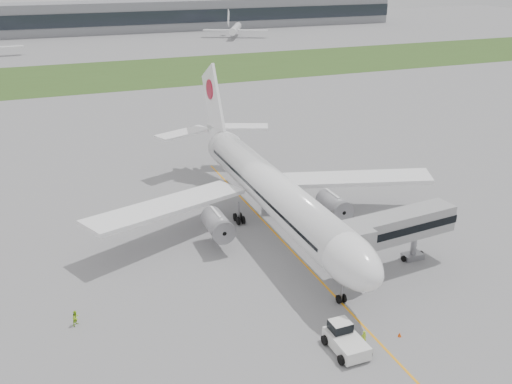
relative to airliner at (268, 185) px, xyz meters
name	(u,v)px	position (x,y,z in m)	size (l,w,h in m)	color
ground	(282,240)	(0.00, -4.87, -5.66)	(600.00, 600.00, 0.00)	gray
apron_markings	(299,258)	(0.00, -9.87, -5.66)	(70.00, 70.00, 0.04)	orange
grass_strip	(124,74)	(0.00, 115.13, -5.65)	(600.00, 50.00, 0.02)	#35531F
terminal_building	(83,18)	(0.00, 225.00, 1.34)	(320.00, 22.30, 14.00)	gray
airliner	(268,185)	(0.00, 0.00, 0.00)	(48.13, 53.95, 17.88)	white
pushback_tug	(345,339)	(-3.45, -26.55, -4.59)	(3.12, 4.56, 2.32)	white
jet_bridge	(393,229)	(8.57, -15.86, -0.53)	(14.95, 5.59, 6.93)	#939395
safety_cone_left	(347,350)	(-3.53, -27.22, -5.38)	(0.41, 0.41, 0.56)	#ED4E0C
safety_cone_right	(400,334)	(2.29, -26.93, -5.42)	(0.35, 0.35, 0.48)	#ED4E0C
ground_crew_near	(364,338)	(-1.58, -26.78, -4.89)	(0.56, 0.37, 1.54)	#B3E125
ground_crew_far	(76,318)	(-25.77, -13.86, -4.87)	(0.77, 0.60, 1.58)	#A7E325
distant_aircraft_right	(236,38)	(61.21, 184.36, -5.66)	(28.88, 25.48, 11.04)	white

